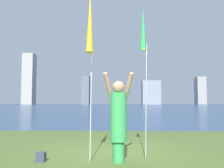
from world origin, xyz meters
name	(u,v)px	position (x,y,z in m)	size (l,w,h in m)	color
ground	(116,107)	(0.00, 50.95, -0.06)	(120.00, 138.00, 0.12)	#475B28
person	(118,117)	(0.16, -1.07, 0.99)	(0.74, 0.55, 2.02)	green
kite_flag_left	(90,24)	(-0.49, -1.22, 3.09)	(0.16, 0.55, 3.89)	#B2B2B7
kite_flag_right	(143,33)	(0.80, -0.47, 3.10)	(0.16, 0.89, 3.72)	#B2B2B7
bag	(41,157)	(-1.59, -1.06, 0.10)	(0.19, 0.19, 0.21)	#33384C
skyline_tower_0	(29,79)	(-38.18, 99.83, 11.04)	(4.66, 5.54, 22.09)	gray
skyline_tower_1	(86,90)	(-13.64, 103.14, 6.18)	(3.30, 5.80, 12.36)	#565B66
skyline_tower_2	(151,93)	(15.03, 100.97, 5.14)	(7.84, 5.83, 10.28)	gray
skyline_tower_3	(200,91)	(36.17, 100.31, 5.90)	(3.75, 4.96, 11.80)	gray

